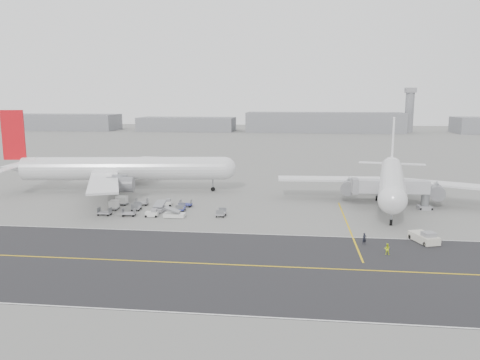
# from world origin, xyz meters

# --- Properties ---
(ground) EXTENTS (700.00, 700.00, 0.00)m
(ground) POSITION_xyz_m (0.00, 0.00, 0.00)
(ground) COLOR gray
(ground) RESTS_ON ground
(taxiway) EXTENTS (220.00, 59.00, 0.03)m
(taxiway) POSITION_xyz_m (5.02, -17.98, 0.01)
(taxiway) COLOR #2B2B2E
(taxiway) RESTS_ON ground
(horizon_buildings) EXTENTS (520.00, 28.00, 28.00)m
(horizon_buildings) POSITION_xyz_m (30.00, 260.00, 0.00)
(horizon_buildings) COLOR gray
(horizon_buildings) RESTS_ON ground
(control_tower) EXTENTS (7.00, 7.00, 31.25)m
(control_tower) POSITION_xyz_m (100.00, 265.00, 16.25)
(control_tower) COLOR gray
(control_tower) RESTS_ON ground
(airliner_a) EXTENTS (60.09, 59.07, 20.79)m
(airliner_a) POSITION_xyz_m (-24.72, 31.95, 5.99)
(airliner_a) COLOR white
(airliner_a) RESTS_ON ground
(airliner_b) EXTENTS (52.26, 53.31, 18.56)m
(airliner_b) POSITION_xyz_m (42.09, 27.69, 5.35)
(airliner_b) COLOR white
(airliner_b) RESTS_ON ground
(pushback_tug) EXTENTS (4.28, 7.28, 2.07)m
(pushback_tug) POSITION_xyz_m (41.44, -3.72, 0.85)
(pushback_tug) COLOR beige
(pushback_tug) RESTS_ON ground
(jet_bridge) EXTENTS (17.15, 3.69, 6.47)m
(jet_bridge) POSITION_xyz_m (40.69, 20.82, 4.51)
(jet_bridge) COLOR gray
(jet_bridge) RESTS_ON ground
(gse_cluster) EXTENTS (23.44, 18.01, 2.08)m
(gse_cluster) POSITION_xyz_m (-11.20, 12.58, 0.00)
(gse_cluster) COLOR gray
(gse_cluster) RESTS_ON ground
(stray_dolly) EXTENTS (1.84, 2.77, 1.63)m
(stray_dolly) POSITION_xyz_m (5.23, 9.53, 0.00)
(stray_dolly) COLOR silver
(stray_dolly) RESTS_ON ground
(ground_crew_a) EXTENTS (0.82, 0.67, 1.93)m
(ground_crew_a) POSITION_xyz_m (31.37, -6.01, 0.97)
(ground_crew_a) COLOR black
(ground_crew_a) RESTS_ON ground
(ground_crew_b) EXTENTS (1.00, 0.87, 1.77)m
(ground_crew_b) POSITION_xyz_m (34.10, -10.72, 0.88)
(ground_crew_b) COLOR #CEE51B
(ground_crew_b) RESTS_ON ground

